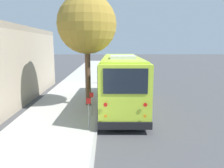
{
  "coord_description": "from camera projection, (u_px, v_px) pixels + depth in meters",
  "views": [
    {
      "loc": [
        -15.34,
        1.33,
        4.2
      ],
      "look_at": [
        0.64,
        0.95,
        1.3
      ],
      "focal_mm": 35.0,
      "sensor_mm": 36.0,
      "label": 1
    }
  ],
  "objects": [
    {
      "name": "ground_plane",
      "position": [
        125.0,
        103.0,
        15.87
      ],
      "size": [
        160.0,
        160.0,
        0.0
      ],
      "primitive_type": "plane",
      "color": "#474749"
    },
    {
      "name": "parked_sedan_gray",
      "position": [
        111.0,
        70.0,
        31.86
      ],
      "size": [
        4.43,
        1.91,
        1.29
      ],
      "rotation": [
        0.0,
        0.0,
        0.04
      ],
      "color": "slate",
      "rests_on": "ground"
    },
    {
      "name": "sidewalk_slab",
      "position": [
        68.0,
        102.0,
        15.76
      ],
      "size": [
        80.0,
        4.44,
        0.15
      ],
      "primitive_type": "cube",
      "color": "#B2AFA8",
      "rests_on": "ground"
    },
    {
      "name": "street_tree",
      "position": [
        87.0,
        20.0,
        14.0
      ],
      "size": [
        3.81,
        3.81,
        7.81
      ],
      "color": "brown",
      "rests_on": "sidewalk_slab"
    },
    {
      "name": "curb_strip",
      "position": [
        100.0,
        102.0,
        15.81
      ],
      "size": [
        80.0,
        0.14,
        0.15
      ],
      "primitive_type": "cube",
      "color": "#9D9A94",
      "rests_on": "ground"
    },
    {
      "name": "parked_sedan_white",
      "position": [
        110.0,
        66.0,
        37.54
      ],
      "size": [
        4.63,
        2.06,
        1.32
      ],
      "rotation": [
        0.0,
        0.0,
        -0.09
      ],
      "color": "silver",
      "rests_on": "ground"
    },
    {
      "name": "parked_sedan_tan",
      "position": [
        113.0,
        76.0,
        25.73
      ],
      "size": [
        4.6,
        1.88,
        1.26
      ],
      "rotation": [
        0.0,
        0.0,
        0.03
      ],
      "color": "tan",
      "rests_on": "ground"
    },
    {
      "name": "sign_post_near",
      "position": [
        89.0,
        113.0,
        10.48
      ],
      "size": [
        0.06,
        0.22,
        1.54
      ],
      "color": "gray",
      "rests_on": "sidewalk_slab"
    },
    {
      "name": "sign_post_far",
      "position": [
        92.0,
        104.0,
        12.42
      ],
      "size": [
        0.06,
        0.22,
        1.39
      ],
      "color": "gray",
      "rests_on": "sidewalk_slab"
    },
    {
      "name": "shuttle_bus",
      "position": [
        121.0,
        79.0,
        14.68
      ],
      "size": [
        9.95,
        2.86,
        3.56
      ],
      "rotation": [
        0.0,
        0.0,
        -0.03
      ],
      "color": "#BCDB38",
      "rests_on": "ground"
    },
    {
      "name": "fire_hydrant",
      "position": [
        99.0,
        79.0,
        23.16
      ],
      "size": [
        0.22,
        0.22,
        0.81
      ],
      "color": "red",
      "rests_on": "sidewalk_slab"
    },
    {
      "name": "parked_sedan_silver",
      "position": [
        109.0,
        62.0,
        44.75
      ],
      "size": [
        4.67,
        1.88,
        1.33
      ],
      "rotation": [
        0.0,
        0.0,
        -0.05
      ],
      "color": "#A8AAAF",
      "rests_on": "ground"
    }
  ]
}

